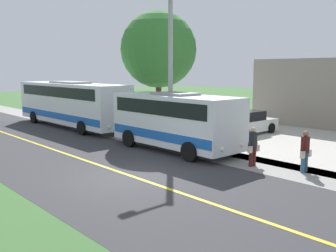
{
  "coord_description": "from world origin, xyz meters",
  "views": [
    {
      "loc": [
        8.47,
        11.4,
        4.05
      ],
      "look_at": [
        -3.5,
        -1.77,
        1.4
      ],
      "focal_mm": 40.81,
      "sensor_mm": 36.0,
      "label": 1
    }
  ],
  "objects_px": {
    "transit_bus_rear": "(71,102)",
    "pedestrian_with_bags": "(305,150)",
    "shuttle_bus_front": "(175,119)",
    "street_light_pole": "(169,64)",
    "pedestrian_waiting": "(253,145)",
    "parked_car_near": "(246,123)",
    "tree_curbside": "(158,50)"
  },
  "relations": [
    {
      "from": "shuttle_bus_front",
      "to": "transit_bus_rear",
      "type": "bearing_deg",
      "value": -89.87
    },
    {
      "from": "shuttle_bus_front",
      "to": "pedestrian_waiting",
      "type": "bearing_deg",
      "value": 92.48
    },
    {
      "from": "shuttle_bus_front",
      "to": "parked_car_near",
      "type": "xyz_separation_m",
      "value": [
        -6.73,
        -0.57,
        -0.91
      ]
    },
    {
      "from": "shuttle_bus_front",
      "to": "street_light_pole",
      "type": "bearing_deg",
      "value": -111.78
    },
    {
      "from": "pedestrian_with_bags",
      "to": "tree_curbside",
      "type": "bearing_deg",
      "value": -99.99
    },
    {
      "from": "street_light_pole",
      "to": "tree_curbside",
      "type": "xyz_separation_m",
      "value": [
        -2.53,
        -3.72,
        0.94
      ]
    },
    {
      "from": "transit_bus_rear",
      "to": "parked_car_near",
      "type": "height_order",
      "value": "transit_bus_rear"
    },
    {
      "from": "parked_car_near",
      "to": "shuttle_bus_front",
      "type": "bearing_deg",
      "value": 4.87
    },
    {
      "from": "pedestrian_waiting",
      "to": "parked_car_near",
      "type": "bearing_deg",
      "value": -141.89
    },
    {
      "from": "street_light_pole",
      "to": "pedestrian_waiting",
      "type": "bearing_deg",
      "value": 88.43
    },
    {
      "from": "parked_car_near",
      "to": "pedestrian_with_bags",
      "type": "bearing_deg",
      "value": 50.61
    },
    {
      "from": "pedestrian_waiting",
      "to": "tree_curbside",
      "type": "distance_m",
      "value": 10.46
    },
    {
      "from": "transit_bus_rear",
      "to": "parked_car_near",
      "type": "relative_size",
      "value": 2.66
    },
    {
      "from": "pedestrian_waiting",
      "to": "street_light_pole",
      "type": "bearing_deg",
      "value": -91.57
    },
    {
      "from": "transit_bus_rear",
      "to": "pedestrian_waiting",
      "type": "relative_size",
      "value": 7.0
    },
    {
      "from": "pedestrian_with_bags",
      "to": "parked_car_near",
      "type": "bearing_deg",
      "value": -129.39
    },
    {
      "from": "shuttle_bus_front",
      "to": "transit_bus_rear",
      "type": "xyz_separation_m",
      "value": [
        0.02,
        -10.73,
        0.16
      ]
    },
    {
      "from": "shuttle_bus_front",
      "to": "parked_car_near",
      "type": "distance_m",
      "value": 6.81
    },
    {
      "from": "street_light_pole",
      "to": "parked_car_near",
      "type": "xyz_separation_m",
      "value": [
        -6.38,
        0.29,
        -3.63
      ]
    },
    {
      "from": "pedestrian_with_bags",
      "to": "street_light_pole",
      "type": "xyz_separation_m",
      "value": [
        0.57,
        -7.37,
        3.43
      ]
    },
    {
      "from": "street_light_pole",
      "to": "parked_car_near",
      "type": "relative_size",
      "value": 1.77
    },
    {
      "from": "pedestrian_with_bags",
      "to": "parked_car_near",
      "type": "height_order",
      "value": "pedestrian_with_bags"
    },
    {
      "from": "parked_car_near",
      "to": "tree_curbside",
      "type": "bearing_deg",
      "value": -46.1
    },
    {
      "from": "pedestrian_waiting",
      "to": "tree_curbside",
      "type": "xyz_separation_m",
      "value": [
        -2.67,
        -9.13,
        4.36
      ]
    },
    {
      "from": "pedestrian_with_bags",
      "to": "street_light_pole",
      "type": "relative_size",
      "value": 0.21
    },
    {
      "from": "transit_bus_rear",
      "to": "pedestrian_with_bags",
      "type": "xyz_separation_m",
      "value": [
        -0.94,
        17.23,
        -0.87
      ]
    },
    {
      "from": "transit_bus_rear",
      "to": "tree_curbside",
      "type": "bearing_deg",
      "value": 115.21
    },
    {
      "from": "pedestrian_with_bags",
      "to": "parked_car_near",
      "type": "distance_m",
      "value": 9.16
    },
    {
      "from": "pedestrian_with_bags",
      "to": "pedestrian_waiting",
      "type": "xyz_separation_m",
      "value": [
        0.72,
        -1.95,
        0.01
      ]
    },
    {
      "from": "parked_car_near",
      "to": "street_light_pole",
      "type": "bearing_deg",
      "value": -2.61
    },
    {
      "from": "shuttle_bus_front",
      "to": "tree_curbside",
      "type": "relative_size",
      "value": 0.96
    },
    {
      "from": "transit_bus_rear",
      "to": "pedestrian_waiting",
      "type": "distance_m",
      "value": 15.31
    }
  ]
}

